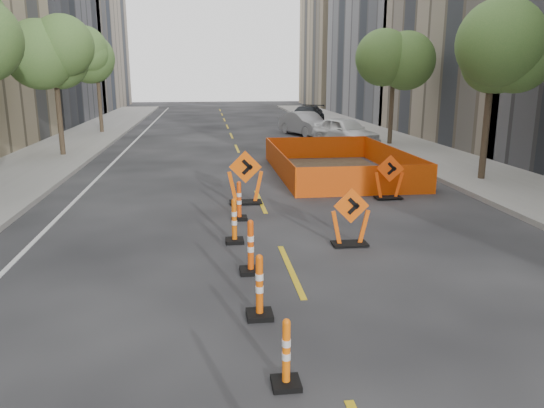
{
  "coord_description": "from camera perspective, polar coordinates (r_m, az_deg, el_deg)",
  "views": [
    {
      "loc": [
        -1.65,
        -6.08,
        3.92
      ],
      "look_at": [
        -0.23,
        5.22,
        1.1
      ],
      "focal_mm": 35.0,
      "sensor_mm": 36.0,
      "label": 1
    }
  ],
  "objects": [
    {
      "name": "ground_plane",
      "position": [
        7.42,
        7.18,
        -18.12
      ],
      "size": [
        140.0,
        140.0,
        0.0
      ],
      "primitive_type": "plane",
      "color": "black"
    },
    {
      "name": "sidewalk_right",
      "position": [
        21.33,
        22.97,
        2.43
      ],
      "size": [
        4.0,
        90.0,
        0.15
      ],
      "primitive_type": "cube",
      "color": "gray",
      "rests_on": "ground"
    },
    {
      "name": "bld_left_d",
      "position": [
        47.9,
        -26.98,
        16.17
      ],
      "size": [
        12.0,
        16.0,
        14.0
      ],
      "primitive_type": "cube",
      "color": "#4C4C51",
      "rests_on": "ground"
    },
    {
      "name": "bld_left_e",
      "position": [
        63.85,
        -22.23,
        18.42
      ],
      "size": [
        12.0,
        20.0,
        20.0
      ],
      "primitive_type": "cube",
      "color": "gray",
      "rests_on": "ground"
    },
    {
      "name": "bld_right_c",
      "position": [
        35.35,
        26.02,
        17.59
      ],
      "size": [
        12.0,
        16.0,
        14.0
      ],
      "primitive_type": "cube",
      "color": "gray",
      "rests_on": "ground"
    },
    {
      "name": "bld_right_d",
      "position": [
        50.26,
        15.69,
        20.39
      ],
      "size": [
        12.0,
        18.0,
        20.0
      ],
      "primitive_type": "cube",
      "color": "gray",
      "rests_on": "ground"
    },
    {
      "name": "bld_right_e",
      "position": [
        67.43,
        9.33,
        17.23
      ],
      "size": [
        12.0,
        14.0,
        16.0
      ],
      "primitive_type": "cube",
      "color": "tan",
      "rests_on": "ground"
    },
    {
      "name": "tree_l_c",
      "position": [
        26.94,
        -22.39,
        14.21
      ],
      "size": [
        2.8,
        2.8,
        5.95
      ],
      "color": "#382B1E",
      "rests_on": "ground"
    },
    {
      "name": "tree_l_d",
      "position": [
        36.71,
        -18.33,
        14.19
      ],
      "size": [
        2.8,
        2.8,
        5.95
      ],
      "color": "#382B1E",
      "rests_on": "ground"
    },
    {
      "name": "tree_r_b",
      "position": [
        20.69,
        22.67,
        14.57
      ],
      "size": [
        2.8,
        2.8,
        5.95
      ],
      "color": "#382B1E",
      "rests_on": "ground"
    },
    {
      "name": "tree_r_c",
      "position": [
        29.83,
        12.97,
        14.75
      ],
      "size": [
        2.8,
        2.8,
        5.95
      ],
      "color": "#382B1E",
      "rests_on": "ground"
    },
    {
      "name": "channelizer_2",
      "position": [
        6.98,
        1.54,
        -15.72
      ],
      "size": [
        0.37,
        0.37,
        0.94
      ],
      "primitive_type": null,
      "color": "orange",
      "rests_on": "ground"
    },
    {
      "name": "channelizer_3",
      "position": [
        8.73,
        -1.36,
        -8.84
      ],
      "size": [
        0.43,
        0.43,
        1.1
      ],
      "primitive_type": null,
      "color": "#DB5209",
      "rests_on": "ground"
    },
    {
      "name": "channelizer_4",
      "position": [
        10.6,
        -2.31,
        -4.6
      ],
      "size": [
        0.44,
        0.44,
        1.11
      ],
      "primitive_type": null,
      "color": "#DA4609",
      "rests_on": "ground"
    },
    {
      "name": "channelizer_5",
      "position": [
        12.51,
        -4.08,
        -1.79
      ],
      "size": [
        0.43,
        0.43,
        1.08
      ],
      "primitive_type": null,
      "color": "#E35D09",
      "rests_on": "ground"
    },
    {
      "name": "channelizer_6",
      "position": [
        14.47,
        -3.56,
        0.38
      ],
      "size": [
        0.42,
        0.42,
        1.08
      ],
      "primitive_type": null,
      "color": "#E44309",
      "rests_on": "ground"
    },
    {
      "name": "chevron_sign_left",
      "position": [
        16.2,
        -2.88,
        2.88
      ],
      "size": [
        1.18,
        0.81,
        1.65
      ],
      "primitive_type": null,
      "rotation": [
        0.0,
        0.0,
        -0.14
      ],
      "color": "#EC5709",
      "rests_on": "ground"
    },
    {
      "name": "chevron_sign_center",
      "position": [
        12.37,
        8.44,
        -1.39
      ],
      "size": [
        0.93,
        0.57,
        1.37
      ],
      "primitive_type": null,
      "rotation": [
        0.0,
        0.0,
        -0.02
      ],
      "color": "#DF4F09",
      "rests_on": "ground"
    },
    {
      "name": "chevron_sign_right",
      "position": [
        17.21,
        12.5,
        2.84
      ],
      "size": [
        1.09,
        0.87,
        1.42
      ],
      "primitive_type": null,
      "rotation": [
        0.0,
        0.0,
        -0.37
      ],
      "color": "#FF490A",
      "rests_on": "ground"
    },
    {
      "name": "safety_fence",
      "position": [
        21.31,
        7.0,
        4.59
      ],
      "size": [
        4.72,
        8.02,
        1.0
      ],
      "primitive_type": null,
      "rotation": [
        0.0,
        0.0,
        0.0
      ],
      "color": "#DB4F0B",
      "rests_on": "ground"
    },
    {
      "name": "parked_car_near",
      "position": [
        29.84,
        7.86,
        7.74
      ],
      "size": [
        3.38,
        4.89,
        1.55
      ],
      "primitive_type": "imported",
      "rotation": [
        0.0,
        0.0,
        0.38
      ],
      "color": "white",
      "rests_on": "ground"
    },
    {
      "name": "parked_car_mid",
      "position": [
        34.52,
        3.57,
        8.61
      ],
      "size": [
        3.03,
        4.75,
        1.48
      ],
      "primitive_type": "imported",
      "rotation": [
        0.0,
        0.0,
        0.36
      ],
      "color": "#9A999E",
      "rests_on": "ground"
    },
    {
      "name": "parked_car_far",
      "position": [
        40.76,
        3.68,
        9.45
      ],
      "size": [
        4.04,
        5.61,
        1.51
      ],
      "primitive_type": "imported",
      "rotation": [
        0.0,
        0.0,
        -0.42
      ],
      "color": "black",
      "rests_on": "ground"
    }
  ]
}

